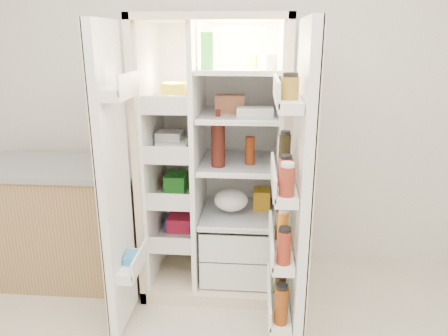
{
  "coord_description": "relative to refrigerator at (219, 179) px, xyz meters",
  "views": [
    {
      "loc": [
        0.17,
        -1.08,
        1.67
      ],
      "look_at": [
        -0.02,
        1.25,
        0.95
      ],
      "focal_mm": 34.0,
      "sensor_mm": 36.0,
      "label": 1
    }
  ],
  "objects": [
    {
      "name": "fridge_door",
      "position": [
        0.47,
        -0.7,
        0.13
      ],
      "size": [
        0.17,
        0.58,
        1.72
      ],
      "color": "white",
      "rests_on": "floor"
    },
    {
      "name": "freezer_door",
      "position": [
        -0.51,
        -0.6,
        0.15
      ],
      "size": [
        0.15,
        0.4,
        1.72
      ],
      "color": "white",
      "rests_on": "floor"
    },
    {
      "name": "refrigerator",
      "position": [
        0.0,
        0.0,
        0.0
      ],
      "size": [
        0.92,
        0.7,
        1.8
      ],
      "color": "beige",
      "rests_on": "floor"
    },
    {
      "name": "kitchen_counter",
      "position": [
        -1.08,
        -0.07,
        -0.32
      ],
      "size": [
        1.16,
        0.62,
        0.84
      ],
      "color": "#A48152",
      "rests_on": "floor"
    },
    {
      "name": "wall_back",
      "position": [
        0.09,
        0.35,
        0.61
      ],
      "size": [
        4.0,
        0.02,
        2.7
      ],
      "primitive_type": "cube",
      "color": "silver",
      "rests_on": "floor"
    }
  ]
}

